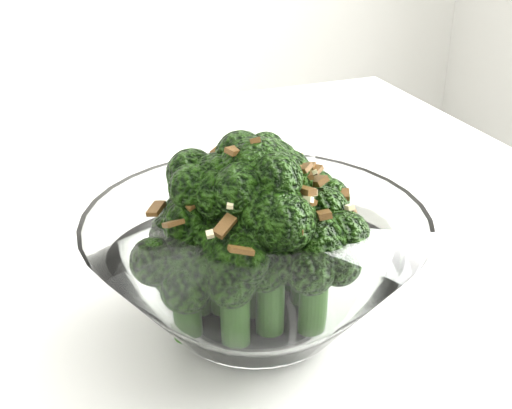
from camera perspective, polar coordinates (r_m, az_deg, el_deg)
name	(u,v)px	position (r m, az deg, el deg)	size (l,w,h in m)	color
table	(9,337)	(0.68, -19.13, -9.95)	(1.21, 0.81, 0.75)	white
broccoli_dish	(256,257)	(0.52, 0.03, -4.21)	(0.25, 0.25, 0.16)	white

